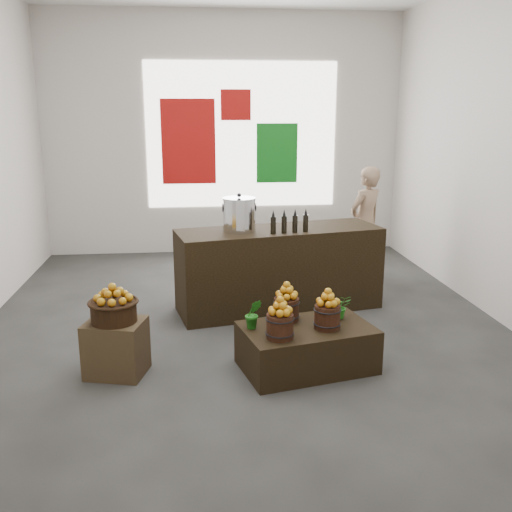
{
  "coord_description": "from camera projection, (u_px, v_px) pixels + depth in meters",
  "views": [
    {
      "loc": [
        -0.53,
        -6.31,
        2.42
      ],
      "look_at": [
        0.12,
        -0.4,
        0.89
      ],
      "focal_mm": 40.0,
      "sensor_mm": 36.0,
      "label": 1
    }
  ],
  "objects": [
    {
      "name": "back_wall",
      "position": [
        224.0,
        135.0,
        9.6
      ],
      "size": [
        6.0,
        0.04,
        4.0
      ],
      "primitive_type": "cube",
      "color": "beige",
      "rests_on": "ground"
    },
    {
      "name": "oil_cruets",
      "position": [
        287.0,
        221.0,
        6.66
      ],
      "size": [
        0.37,
        0.14,
        0.28
      ],
      "primitive_type": null,
      "rotation": [
        0.0,
        0.0,
        0.2
      ],
      "color": "black",
      "rests_on": "counter"
    },
    {
      "name": "apples_in_bucket_front_left",
      "position": [
        280.0,
        306.0,
        5.07
      ],
      "size": [
        0.18,
        0.18,
        0.16
      ],
      "primitive_type": null,
      "color": "#8C1C04",
      "rests_on": "apple_bucket_front_left"
    },
    {
      "name": "deco_red_upper",
      "position": [
        236.0,
        105.0,
        9.47
      ],
      "size": [
        0.5,
        0.04,
        0.5
      ],
      "primitive_type": "cube",
      "color": "#A70F0C",
      "rests_on": "back_wall"
    },
    {
      "name": "apple_bucket_rear",
      "position": [
        286.0,
        309.0,
        5.55
      ],
      "size": [
        0.24,
        0.24,
        0.23
      ],
      "primitive_type": "cylinder",
      "color": "#35160E",
      "rests_on": "display_table"
    },
    {
      "name": "stock_pot_left",
      "position": [
        239.0,
        216.0,
        6.73
      ],
      "size": [
        0.38,
        0.38,
        0.38
      ],
      "primitive_type": "cylinder",
      "color": "silver",
      "rests_on": "counter"
    },
    {
      "name": "apples_in_bucket_front_right",
      "position": [
        328.0,
        297.0,
        5.3
      ],
      "size": [
        0.18,
        0.18,
        0.16
      ],
      "primitive_type": null,
      "color": "#8C1C04",
      "rests_on": "apple_bucket_front_right"
    },
    {
      "name": "apples_in_bucket_rear",
      "position": [
        287.0,
        290.0,
        5.5
      ],
      "size": [
        0.18,
        0.18,
        0.16
      ],
      "primitive_type": null,
      "color": "#8C1C04",
      "rests_on": "apple_bucket_rear"
    },
    {
      "name": "display_table",
      "position": [
        307.0,
        347.0,
        5.46
      ],
      "size": [
        1.36,
        1.01,
        0.42
      ],
      "primitive_type": "cube",
      "rotation": [
        0.0,
        0.0,
        0.23
      ],
      "color": "black",
      "rests_on": "ground"
    },
    {
      "name": "herb_garnish_right",
      "position": [
        339.0,
        306.0,
        5.61
      ],
      "size": [
        0.23,
        0.2,
        0.24
      ],
      "primitive_type": "imported",
      "rotation": [
        0.0,
        0.0,
        0.04
      ],
      "color": "#196615",
      "rests_on": "display_table"
    },
    {
      "name": "ground",
      "position": [
        243.0,
        321.0,
        6.73
      ],
      "size": [
        7.0,
        7.0,
        0.0
      ],
      "primitive_type": "plane",
      "color": "#3A3A37",
      "rests_on": "ground"
    },
    {
      "name": "wicker_basket",
      "position": [
        114.0,
        312.0,
        5.24
      ],
      "size": [
        0.42,
        0.42,
        0.19
      ],
      "primitive_type": "cylinder",
      "color": "black",
      "rests_on": "crate"
    },
    {
      "name": "herb_garnish_left",
      "position": [
        253.0,
        314.0,
        5.34
      ],
      "size": [
        0.16,
        0.13,
        0.29
      ],
      "primitive_type": "imported",
      "rotation": [
        0.0,
        0.0,
        0.03
      ],
      "color": "#196615",
      "rests_on": "display_table"
    },
    {
      "name": "back_opening",
      "position": [
        242.0,
        135.0,
        9.62
      ],
      "size": [
        3.2,
        0.02,
        2.4
      ],
      "primitive_type": "cube",
      "color": "white",
      "rests_on": "back_wall"
    },
    {
      "name": "deco_red_left",
      "position": [
        188.0,
        142.0,
        9.54
      ],
      "size": [
        0.9,
        0.04,
        1.4
      ],
      "primitive_type": "cube",
      "color": "#A70F0C",
      "rests_on": "back_wall"
    },
    {
      "name": "apple_bucket_front_left",
      "position": [
        280.0,
        326.0,
        5.12
      ],
      "size": [
        0.24,
        0.24,
        0.23
      ],
      "primitive_type": "cylinder",
      "color": "#35160E",
      "rests_on": "display_table"
    },
    {
      "name": "apples_in_basket",
      "position": [
        113.0,
        293.0,
        5.19
      ],
      "size": [
        0.33,
        0.33,
        0.18
      ],
      "primitive_type": null,
      "color": "#8C1C04",
      "rests_on": "wicker_basket"
    },
    {
      "name": "deco_green_right",
      "position": [
        277.0,
        153.0,
        9.74
      ],
      "size": [
        0.7,
        0.04,
        1.0
      ],
      "primitive_type": "cube",
      "color": "#106918",
      "rests_on": "back_wall"
    },
    {
      "name": "counter",
      "position": [
        279.0,
        269.0,
        7.05
      ],
      "size": [
        2.59,
        1.27,
        1.02
      ],
      "primitive_type": "cube",
      "rotation": [
        0.0,
        0.0,
        0.2
      ],
      "color": "black",
      "rests_on": "ground"
    },
    {
      "name": "apple_bucket_front_right",
      "position": [
        327.0,
        317.0,
        5.35
      ],
      "size": [
        0.24,
        0.24,
        0.23
      ],
      "primitive_type": "cylinder",
      "color": "#35160E",
      "rests_on": "display_table"
    },
    {
      "name": "crate",
      "position": [
        116.0,
        348.0,
        5.33
      ],
      "size": [
        0.62,
        0.55,
        0.52
      ],
      "primitive_type": "cube",
      "rotation": [
        0.0,
        0.0,
        -0.25
      ],
      "color": "#4C3C23",
      "rests_on": "ground"
    },
    {
      "name": "shopper",
      "position": [
        365.0,
        223.0,
        8.32
      ],
      "size": [
        0.71,
        0.66,
        1.64
      ],
      "primitive_type": "imported",
      "rotation": [
        0.0,
        0.0,
        3.74
      ],
      "color": "#917359",
      "rests_on": "ground"
    }
  ]
}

